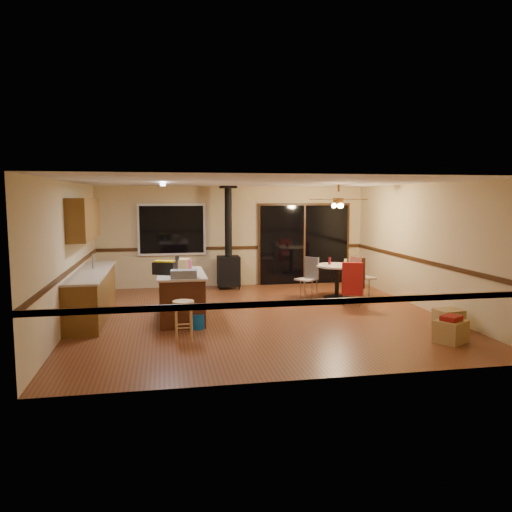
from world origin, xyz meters
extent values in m
plane|color=brown|center=(0.00, 0.00, 0.00)|extent=(7.00, 7.00, 0.00)
plane|color=silver|center=(0.00, 0.00, 2.60)|extent=(7.00, 7.00, 0.00)
plane|color=tan|center=(0.00, 3.50, 1.30)|extent=(7.00, 0.00, 7.00)
plane|color=tan|center=(0.00, -3.50, 1.30)|extent=(7.00, 0.00, 7.00)
plane|color=tan|center=(-3.50, 0.00, 1.30)|extent=(0.00, 7.00, 7.00)
plane|color=tan|center=(3.50, 0.00, 1.30)|extent=(0.00, 7.00, 7.00)
cube|color=black|center=(-1.60, 3.45, 1.50)|extent=(1.72, 0.10, 1.32)
cube|color=black|center=(1.90, 3.45, 1.05)|extent=(2.52, 0.10, 2.10)
cube|color=brown|center=(-3.20, 0.50, 0.43)|extent=(0.60, 3.00, 0.86)
cube|color=#C7B29B|center=(-3.20, 0.50, 0.88)|extent=(0.64, 3.04, 0.04)
cube|color=brown|center=(-3.33, 0.70, 1.90)|extent=(0.35, 2.00, 0.80)
cube|color=#492212|center=(-1.50, 0.00, 0.43)|extent=(0.80, 1.60, 0.86)
cube|color=#C7B29B|center=(-1.50, 0.00, 0.88)|extent=(0.88, 1.68, 0.04)
cube|color=black|center=(-0.20, 3.05, 0.46)|extent=(0.55, 0.50, 0.75)
cylinder|color=black|center=(-0.20, 3.05, 1.71)|extent=(0.18, 0.18, 1.77)
cylinder|color=brown|center=(2.08, 1.34, 2.25)|extent=(0.24, 0.24, 0.10)
cylinder|color=brown|center=(2.08, 1.34, 2.52)|extent=(0.05, 0.05, 0.16)
sphere|color=#FFD88C|center=(2.08, 1.34, 2.13)|extent=(0.16, 0.16, 0.16)
cube|color=white|center=(-1.80, 0.30, 2.56)|extent=(0.10, 1.20, 0.04)
cube|color=slate|center=(-1.47, -0.65, 0.97)|extent=(0.48, 0.29, 0.14)
cube|color=black|center=(-1.80, -0.14, 1.01)|extent=(0.46, 0.35, 0.23)
cube|color=gold|center=(-1.80, -0.14, 1.14)|extent=(0.40, 0.31, 0.03)
cube|color=#A58349|center=(-1.44, 0.42, 1.01)|extent=(0.33, 0.38, 0.21)
cylinder|color=black|center=(-1.56, 0.33, 1.04)|extent=(0.11, 0.11, 0.28)
cylinder|color=#D84C8C|center=(-1.32, 0.13, 1.01)|extent=(0.09, 0.09, 0.21)
cylinder|color=white|center=(-1.76, 0.59, 0.98)|extent=(0.07, 0.07, 0.17)
cylinder|color=tan|center=(-1.51, -1.37, 0.32)|extent=(0.35, 0.35, 0.64)
cylinder|color=blue|center=(-1.26, -0.71, 0.13)|extent=(0.40, 0.40, 0.26)
cylinder|color=black|center=(2.08, 1.34, 0.02)|extent=(0.60, 0.60, 0.04)
cylinder|color=black|center=(2.08, 1.34, 0.39)|extent=(0.10, 0.10, 0.70)
cylinder|color=#C7B29B|center=(2.08, 1.34, 0.76)|extent=(0.96, 0.96, 0.04)
cylinder|color=#590C14|center=(1.93, 1.44, 0.87)|extent=(0.07, 0.07, 0.17)
cylinder|color=beige|center=(2.26, 1.29, 0.85)|extent=(0.07, 0.07, 0.14)
cube|color=tan|center=(1.38, 1.44, 0.45)|extent=(0.56, 0.56, 0.03)
cube|color=slate|center=(1.54, 1.54, 0.70)|extent=(0.25, 0.35, 0.50)
cube|color=tan|center=(2.18, 0.64, 0.45)|extent=(0.52, 0.52, 0.03)
cube|color=slate|center=(2.11, 0.46, 0.70)|extent=(0.38, 0.18, 0.50)
cube|color=#9F1812|center=(2.10, 0.44, 0.60)|extent=(0.44, 0.26, 0.70)
cube|color=tan|center=(2.78, 1.39, 0.45)|extent=(0.48, 0.48, 0.03)
cube|color=slate|center=(2.60, 1.34, 0.70)|extent=(0.12, 0.40, 0.50)
cube|color=#3F1F17|center=(2.58, 1.34, 0.60)|extent=(0.20, 0.45, 0.70)
cube|color=#A58349|center=(-1.33, 2.78, 0.22)|extent=(0.62, 0.53, 0.44)
cube|color=#A58349|center=(2.69, -2.32, 0.18)|extent=(0.60, 0.58, 0.36)
cube|color=#A58349|center=(3.10, -1.59, 0.18)|extent=(0.49, 0.44, 0.35)
cube|color=maroon|center=(2.69, -2.32, 0.40)|extent=(0.39, 0.37, 0.08)
camera|label=1|loc=(-1.80, -9.42, 2.31)|focal=35.00mm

